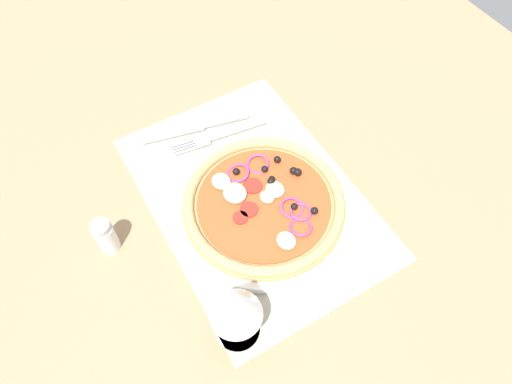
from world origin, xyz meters
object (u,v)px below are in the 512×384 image
object	(u,v)px
fork	(215,138)
wine_glass	(235,304)
plate	(262,210)
knife	(194,128)
pepper_shaker	(106,236)
pizza	(262,204)

from	to	relation	value
fork	wine_glass	distance (cm)	36.57
plate	fork	xyz separation A→B (cm)	(17.73, -0.60, -0.44)
knife	wine_glass	xyz separation A→B (cm)	(-36.68, 11.22, 9.58)
fork	pepper_shaker	size ratio (longest dim) A/B	2.69
fork	plate	bearing A→B (deg)	95.23
wine_glass	knife	bearing A→B (deg)	-17.01
plate	pepper_shaker	xyz separation A→B (cm)	(6.77, 23.63, 2.19)
wine_glass	pepper_shaker	distance (cm)	25.20
pizza	knife	bearing A→B (deg)	4.32
fork	wine_glass	size ratio (longest dim) A/B	1.21
pizza	wine_glass	bearing A→B (deg)	139.31
fork	knife	size ratio (longest dim) A/B	0.91
fork	wine_glass	bearing A→B (deg)	74.82
plate	knife	size ratio (longest dim) A/B	1.45
knife	pepper_shaker	xyz separation A→B (cm)	(-15.01, 22.03, 2.60)
wine_glass	pepper_shaker	xyz separation A→B (cm)	(21.66, 10.82, -6.98)
pizza	pepper_shaker	xyz separation A→B (cm)	(6.71, 23.68, 0.44)
wine_glass	pepper_shaker	size ratio (longest dim) A/B	2.22
knife	fork	bearing A→B (deg)	131.33
pepper_shaker	plate	bearing A→B (deg)	-105.97
knife	pizza	bearing A→B (deg)	107.13
pizza	pepper_shaker	size ratio (longest dim) A/B	3.93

